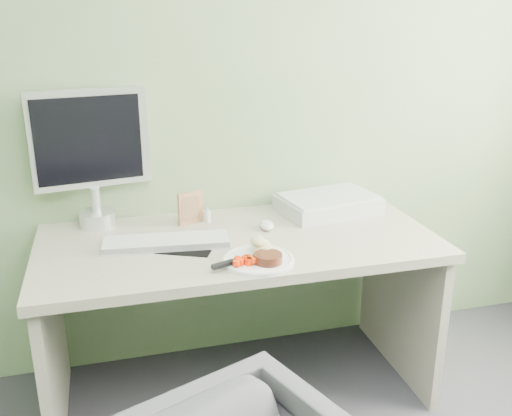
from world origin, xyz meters
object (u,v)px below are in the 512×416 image
object	(u,v)px
desk	(239,279)
scanner	(328,204)
monitor	(91,151)
plate	(258,261)

from	to	relation	value
desk	scanner	world-z (taller)	scanner
desk	monitor	world-z (taller)	monitor
plate	scanner	size ratio (longest dim) A/B	0.61
scanner	monitor	distance (m)	1.07
desk	scanner	bearing A→B (deg)	24.44
desk	plate	world-z (taller)	plate
desk	monitor	size ratio (longest dim) A/B	2.77
scanner	monitor	world-z (taller)	monitor
desk	plate	xyz separation A→B (m)	(0.02, -0.24, 0.19)
plate	scanner	world-z (taller)	scanner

